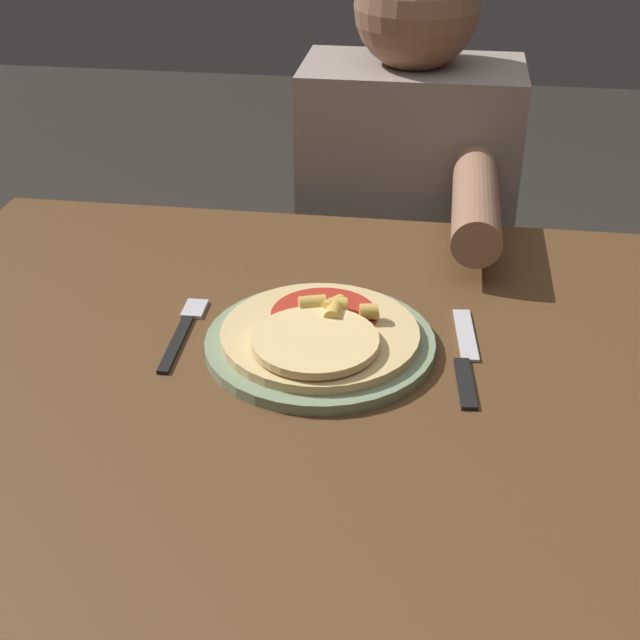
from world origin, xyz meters
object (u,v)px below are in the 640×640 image
(fork, at_px, (184,329))
(person_diner, at_px, (407,219))
(knife, at_px, (465,358))
(dining_table, at_px, (333,446))
(plate, at_px, (320,343))
(pizza, at_px, (320,333))

(fork, xyz_separation_m, person_diner, (0.25, 0.57, -0.08))
(knife, bearing_deg, fork, 177.15)
(fork, distance_m, person_diner, 0.63)
(dining_table, height_order, fork, fork)
(person_diner, bearing_deg, plate, -97.39)
(plate, relative_size, pizza, 1.16)
(plate, bearing_deg, pizza, -81.03)
(plate, height_order, person_diner, person_diner)
(dining_table, distance_m, pizza, 0.14)
(knife, height_order, person_diner, person_diner)
(dining_table, bearing_deg, fork, 160.44)
(fork, relative_size, person_diner, 0.15)
(fork, bearing_deg, plate, -5.38)
(knife, relative_size, person_diner, 0.19)
(plate, distance_m, pizza, 0.02)
(pizza, height_order, fork, pizza)
(dining_table, bearing_deg, knife, 19.52)
(dining_table, relative_size, knife, 5.44)
(plate, height_order, knife, plate)
(plate, xyz_separation_m, person_diner, (0.08, 0.59, -0.09))
(dining_table, relative_size, person_diner, 1.05)
(pizza, distance_m, person_diner, 0.61)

